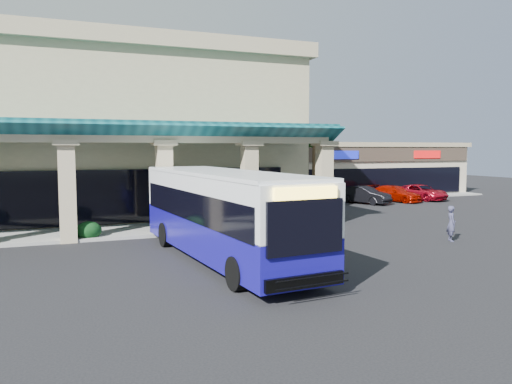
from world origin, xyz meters
name	(u,v)px	position (x,y,z in m)	size (l,w,h in m)	color
ground	(260,251)	(0.00, 0.00, 0.00)	(110.00, 110.00, 0.00)	black
main_building	(54,128)	(-8.00, 16.00, 5.67)	(30.80, 14.80, 11.35)	tan
arcade	(55,179)	(-8.00, 6.80, 2.85)	(30.00, 6.20, 5.70)	#0D4850
strip_mall	(336,168)	(18.00, 24.00, 2.45)	(22.50, 12.50, 4.90)	beige
palm_0	(314,164)	(8.50, 11.00, 3.30)	(2.40, 2.40, 6.60)	#163A0F
palm_1	(307,168)	(9.50, 14.00, 2.90)	(2.40, 2.40, 5.80)	#163A0F
broadleaf_tree	(257,172)	(7.50, 19.00, 2.41)	(2.60, 2.60, 4.81)	black
transit_bus	(224,216)	(-1.95, -1.00, 1.74)	(2.90, 12.44, 3.48)	#150F92
pedestrian	(451,224)	(9.21, -1.17, 0.84)	(0.61, 0.40, 1.68)	#393A57
car_silver	(325,197)	(10.84, 13.54, 0.72)	(1.69, 4.21, 1.43)	silver
car_white	(364,195)	(14.57, 13.89, 0.69)	(1.46, 4.19, 1.38)	black
car_red	(395,194)	(17.80, 14.32, 0.65)	(1.83, 4.51, 1.31)	#9A0D01
car_gray	(421,192)	(20.65, 14.56, 0.65)	(2.16, 4.68, 1.30)	maroon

